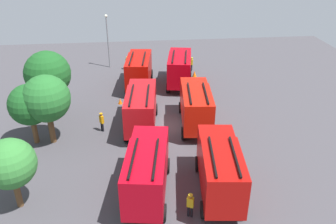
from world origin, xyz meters
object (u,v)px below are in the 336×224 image
object	(u,v)px
fire_truck_0	(220,167)
firefighter_2	(102,121)
firefighter_1	(127,63)
lamppost	(108,37)
firefighter_0	(192,63)
fire_truck_5	(139,69)
fire_truck_3	(147,169)
fire_truck_4	(141,107)
traffic_cone_0	(120,101)
tree_1	(46,99)
tree_3	(48,74)
tree_0	(10,164)
traffic_cone_2	(208,106)
tree_2	(30,105)
fire_truck_2	(180,67)
traffic_cone_1	(194,74)
firefighter_3	(190,204)
fire_truck_1	(196,105)
firefighter_4	(199,95)

from	to	relation	value
fire_truck_0	firefighter_2	world-z (taller)	fire_truck_0
firefighter_1	lamppost	bearing A→B (deg)	44.79
fire_truck_0	firefighter_0	xyz separation A→B (m)	(23.64, -2.09, -1.21)
firefighter_1	fire_truck_5	bearing A→B (deg)	174.50
fire_truck_0	firefighter_0	bearing A→B (deg)	1.20
fire_truck_3	firefighter_0	world-z (taller)	fire_truck_3
fire_truck_4	traffic_cone_0	distance (m)	5.93
firefighter_1	tree_1	world-z (taller)	tree_1
fire_truck_3	tree_3	world-z (taller)	tree_3
tree_0	tree_3	size ratio (longest dim) A/B	0.76
fire_truck_4	traffic_cone_2	world-z (taller)	fire_truck_4
fire_truck_0	tree_2	world-z (taller)	tree_2
fire_truck_2	traffic_cone_1	world-z (taller)	fire_truck_2
fire_truck_5	tree_0	xyz separation A→B (m)	(-18.86, 8.47, 1.19)
fire_truck_5	tree_2	bearing A→B (deg)	146.71
tree_0	tree_1	bearing A→B (deg)	-5.32
fire_truck_0	firefighter_3	distance (m)	3.25
fire_truck_4	firefighter_3	world-z (taller)	fire_truck_4
fire_truck_4	firefighter_2	size ratio (longest dim) A/B	4.16
traffic_cone_1	fire_truck_2	bearing A→B (deg)	137.40
fire_truck_1	firefighter_4	bearing A→B (deg)	-9.71
firefighter_2	tree_1	distance (m)	5.26
tree_1	tree_2	size ratio (longest dim) A/B	1.14
fire_truck_5	tree_0	distance (m)	20.70
tree_2	firefighter_0	bearing A→B (deg)	-45.62
fire_truck_5	firefighter_4	world-z (taller)	fire_truck_5
tree_1	lamppost	distance (m)	18.43
firefighter_4	traffic_cone_1	bearing A→B (deg)	-156.64
firefighter_0	firefighter_4	distance (m)	9.64
firefighter_0	traffic_cone_0	size ratio (longest dim) A/B	2.77
tree_3	tree_0	bearing A→B (deg)	-179.95
fire_truck_5	firefighter_4	bearing A→B (deg)	-122.83
fire_truck_5	traffic_cone_1	distance (m)	7.48
firefighter_4	tree_1	world-z (taller)	tree_1
fire_truck_4	traffic_cone_1	distance (m)	13.94
fire_truck_5	firefighter_0	xyz separation A→B (m)	(4.66, -6.84, -1.21)
fire_truck_5	firefighter_2	size ratio (longest dim) A/B	4.17
firefighter_4	tree_1	xyz separation A→B (m)	(-6.08, 13.77, 3.15)
firefighter_4	firefighter_2	bearing A→B (deg)	-34.66
firefighter_3	traffic_cone_0	size ratio (longest dim) A/B	2.87
fire_truck_0	firefighter_2	xyz separation A→B (m)	(9.33, 8.42, -1.15)
fire_truck_5	firefighter_2	bearing A→B (deg)	165.66
firefighter_4	fire_truck_2	bearing A→B (deg)	-135.08
firefighter_1	traffic_cone_2	size ratio (longest dim) A/B	3.08
fire_truck_2	firefighter_0	bearing A→B (deg)	-16.11
fire_truck_5	traffic_cone_0	xyz separation A→B (m)	(-4.23, 2.17, -1.85)
firefighter_1	tree_3	size ratio (longest dim) A/B	0.26
fire_truck_5	tree_0	world-z (taller)	tree_0
fire_truck_0	firefighter_1	distance (m)	25.55
tree_3	firefighter_4	bearing A→B (deg)	-84.36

